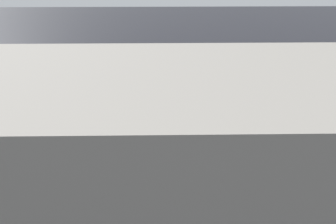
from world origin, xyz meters
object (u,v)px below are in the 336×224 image
(fire_hydrant, at_px, (137,145))
(sign_post, at_px, (123,138))
(pedestrian, at_px, (111,135))
(moving_hatchback, at_px, (181,95))

(fire_hydrant, bearing_deg, sign_post, 77.03)
(pedestrian, bearing_deg, sign_post, 112.24)
(fire_hydrant, height_order, pedestrian, pedestrian)
(fire_hydrant, bearing_deg, moving_hatchback, -120.23)
(moving_hatchback, height_order, pedestrian, moving_hatchback)
(fire_hydrant, distance_m, pedestrian, 1.10)
(moving_hatchback, bearing_deg, sign_post, 64.46)
(moving_hatchback, xyz_separation_m, sign_post, (2.20, 4.61, 0.55))
(fire_hydrant, relative_size, pedestrian, 0.66)
(moving_hatchback, distance_m, fire_hydrant, 3.80)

